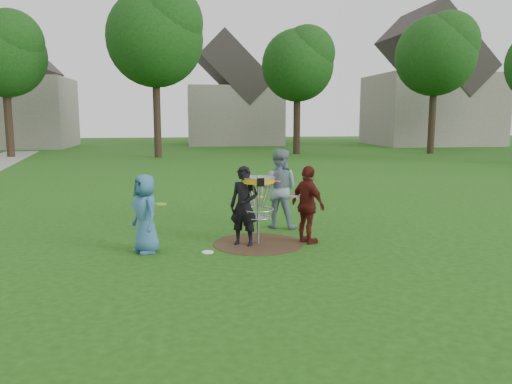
{
  "coord_description": "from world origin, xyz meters",
  "views": [
    {
      "loc": [
        -1.42,
        -9.57,
        2.53
      ],
      "look_at": [
        0.0,
        0.3,
        1.0
      ],
      "focal_mm": 35.0,
      "sensor_mm": 36.0,
      "label": 1
    }
  ],
  "objects": [
    {
      "name": "player_maroon",
      "position": [
        0.99,
        -0.08,
        0.78
      ],
      "size": [
        0.75,
        0.99,
        1.56
      ],
      "primitive_type": "imported",
      "rotation": [
        0.0,
        0.0,
        2.03
      ],
      "color": "#4E1512",
      "rests_on": "ground"
    },
    {
      "name": "disc_on_grass",
      "position": [
        -1.03,
        -0.51,
        0.01
      ],
      "size": [
        0.22,
        0.22,
        0.02
      ],
      "primitive_type": "cylinder",
      "color": "white",
      "rests_on": "ground"
    },
    {
      "name": "player_grey",
      "position": [
        0.68,
        1.39,
        0.9
      ],
      "size": [
        1.07,
        0.98,
        1.8
      ],
      "primitive_type": "imported",
      "rotation": [
        0.0,
        0.0,
        2.73
      ],
      "color": "gray",
      "rests_on": "ground"
    },
    {
      "name": "player_blue",
      "position": [
        -2.16,
        -0.31,
        0.74
      ],
      "size": [
        0.75,
        0.86,
        1.47
      ],
      "primitive_type": "imported",
      "rotation": [
        0.0,
        0.0,
        -1.07
      ],
      "color": "#32628B",
      "rests_on": "ground"
    },
    {
      "name": "ground",
      "position": [
        0.0,
        0.0,
        0.0
      ],
      "size": [
        100.0,
        100.0,
        0.0
      ],
      "primitive_type": "plane",
      "color": "#19470F",
      "rests_on": "ground"
    },
    {
      "name": "held_discs",
      "position": [
        -0.16,
        0.2,
        0.98
      ],
      "size": [
        2.81,
        1.63,
        0.22
      ],
      "color": "#82CD16",
      "rests_on": "ground"
    },
    {
      "name": "disc_golf_basket",
      "position": [
        0.0,
        -0.0,
        1.02
      ],
      "size": [
        0.66,
        0.67,
        1.38
      ],
      "color": "#9EA0A5",
      "rests_on": "ground"
    },
    {
      "name": "player_black",
      "position": [
        -0.29,
        -0.05,
        0.78
      ],
      "size": [
        0.68,
        0.59,
        1.57
      ],
      "primitive_type": "imported",
      "rotation": [
        0.0,
        0.0,
        -0.45
      ],
      "color": "black",
      "rests_on": "ground"
    },
    {
      "name": "tree_row",
      "position": [
        0.44,
        20.67,
        6.21
      ],
      "size": [
        51.2,
        17.42,
        9.9
      ],
      "color": "#38281C",
      "rests_on": "ground"
    },
    {
      "name": "dirt_patch",
      "position": [
        0.0,
        0.0,
        0.0
      ],
      "size": [
        1.8,
        1.8,
        0.01
      ],
      "primitive_type": "cylinder",
      "color": "#47331E",
      "rests_on": "ground"
    },
    {
      "name": "house_row",
      "position": [
        4.78,
        33.07,
        4.14
      ],
      "size": [
        44.5,
        10.65,
        11.62
      ],
      "color": "gray",
      "rests_on": "ground"
    }
  ]
}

